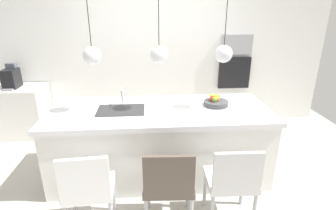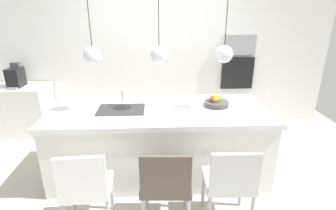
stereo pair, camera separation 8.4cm
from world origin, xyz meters
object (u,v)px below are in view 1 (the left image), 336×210
Objects in this scene: coffee_machine at (11,78)px; oven at (234,73)px; microwave at (237,44)px; chair_middle at (169,183)px; chair_near at (88,187)px; fruit_bowl at (216,102)px; chair_far at (232,179)px.

coffee_machine is 3.72m from oven.
microwave is 0.62× the size of chair_middle.
microwave reaches higher than chair_middle.
oven is at bearing 49.68° from chair_near.
chair_near is (1.59, -2.19, -0.49)m from coffee_machine.
fruit_bowl is 3.23m from coffee_machine.
chair_near is at bearing -144.98° from fruit_bowl.
chair_far is (-0.06, -0.98, -0.42)m from fruit_bowl.
coffee_machine is 0.44× the size of chair_far.
oven is at bearing 4.58° from coffee_machine.
oven is at bearing 0.00° from microwave.
chair_near is (-1.40, -0.98, -0.44)m from fruit_bowl.
oven reaches higher than chair_far.
microwave is 3.40m from chair_near.
microwave is at bearing 4.58° from coffee_machine.
oven is (0.71, 1.50, 0.00)m from fruit_bowl.
oven reaches higher than chair_near.
chair_near is 1.00× the size of chair_middle.
fruit_bowl is at bearing 55.97° from chair_middle.
chair_near is at bearing -53.96° from coffee_machine.
chair_near is (-2.11, -2.49, -0.44)m from oven.
chair_near reaches higher than chair_middle.
fruit_bowl is 1.74m from microwave.
chair_far is at bearing -107.12° from oven.
chair_middle is (0.74, 0.00, 0.01)m from chair_near.
oven reaches higher than coffee_machine.
chair_middle is at bearing -124.03° from fruit_bowl.
chair_near is (-2.11, -2.49, -0.94)m from microwave.
chair_far is (-0.77, -2.49, -0.43)m from oven.
coffee_machine reaches higher than chair_far.
oven is 0.65× the size of chair_middle.
chair_near is at bearing -179.99° from chair_middle.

